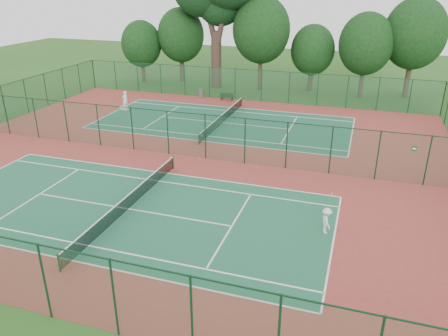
{
  "coord_description": "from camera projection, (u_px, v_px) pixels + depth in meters",
  "views": [
    {
      "loc": [
        12.46,
        -28.98,
        12.52
      ],
      "look_at": [
        4.6,
        -4.88,
        1.6
      ],
      "focal_mm": 35.0,
      "sensor_mm": 36.0,
      "label": 1
    }
  ],
  "objects": [
    {
      "name": "evergreen_row",
      "position": [
        265.0,
        89.0,
        54.84
      ],
      "size": [
        39.0,
        5.0,
        12.0
      ],
      "primitive_type": null,
      "color": "black",
      "rests_on": "ground"
    },
    {
      "name": "tennis_net_near",
      "position": [
        128.0,
        201.0,
        25.73
      ],
      "size": [
        0.1,
        12.9,
        0.97
      ],
      "color": "#14371D",
      "rests_on": "ground"
    },
    {
      "name": "bench",
      "position": [
        227.0,
        96.0,
        49.18
      ],
      "size": [
        1.5,
        0.44,
        0.93
      ],
      "rotation": [
        0.0,
        0.0,
        0.0
      ],
      "color": "black",
      "rests_on": "red_pad"
    },
    {
      "name": "stray_ball_b",
      "position": [
        256.0,
        167.0,
        31.72
      ],
      "size": [
        0.08,
        0.08,
        0.08
      ],
      "primitive_type": "sphere",
      "color": "#B3C82E",
      "rests_on": "red_pad"
    },
    {
      "name": "player_near",
      "position": [
        326.0,
        221.0,
        23.22
      ],
      "size": [
        0.89,
        1.09,
        1.48
      ],
      "primitive_type": "imported",
      "rotation": [
        0.0,
        0.0,
        1.99
      ],
      "color": "silver",
      "rests_on": "court_near"
    },
    {
      "name": "red_pad",
      "position": [
        187.0,
        156.0,
        33.8
      ],
      "size": [
        40.0,
        36.0,
        0.01
      ],
      "primitive_type": "cube",
      "color": "maroon",
      "rests_on": "ground"
    },
    {
      "name": "fence_south",
      "position": [
        13.0,
        274.0,
        17.39
      ],
      "size": [
        40.0,
        0.09,
        3.5
      ],
      "color": "#174525",
      "rests_on": "ground"
    },
    {
      "name": "fence_divider",
      "position": [
        186.0,
        135.0,
        33.11
      ],
      "size": [
        40.0,
        0.09,
        3.5
      ],
      "color": "#194C2B",
      "rests_on": "ground"
    },
    {
      "name": "ground",
      "position": [
        187.0,
        156.0,
        33.81
      ],
      "size": [
        120.0,
        120.0,
        0.0
      ],
      "primitive_type": "plane",
      "color": "#255119",
      "rests_on": "ground"
    },
    {
      "name": "kit_bag",
      "position": [
        124.0,
        108.0,
        45.82
      ],
      "size": [
        0.95,
        0.51,
        0.34
      ],
      "primitive_type": "cube",
      "rotation": [
        0.0,
        0.0,
        -0.2
      ],
      "color": "silver",
      "rests_on": "red_pad"
    },
    {
      "name": "court_near",
      "position": [
        129.0,
        209.0,
        25.94
      ],
      "size": [
        23.77,
        10.97,
        0.01
      ],
      "primitive_type": "cube",
      "color": "#1D5C3E",
      "rests_on": "red_pad"
    },
    {
      "name": "stray_ball_c",
      "position": [
        170.0,
        158.0,
        33.41
      ],
      "size": [
        0.07,
        0.07,
        0.07
      ],
      "primitive_type": "sphere",
      "color": "gold",
      "rests_on": "red_pad"
    },
    {
      "name": "fence_north",
      "position": [
        248.0,
        85.0,
        48.83
      ],
      "size": [
        40.0,
        0.09,
        3.5
      ],
      "color": "#1B5332",
      "rests_on": "ground"
    },
    {
      "name": "trash_bin",
      "position": [
        201.0,
        94.0,
        50.47
      ],
      "size": [
        0.68,
        0.68,
        0.94
      ],
      "primitive_type": "cylinder",
      "rotation": [
        0.0,
        0.0,
        -0.4
      ],
      "color": "slate",
      "rests_on": "red_pad"
    },
    {
      "name": "tennis_net_far",
      "position": [
        223.0,
        117.0,
        41.45
      ],
      "size": [
        0.1,
        12.9,
        0.97
      ],
      "color": "#163D1F",
      "rests_on": "ground"
    },
    {
      "name": "player_far",
      "position": [
        125.0,
        100.0,
        45.89
      ],
      "size": [
        0.66,
        0.8,
        1.88
      ],
      "primitive_type": "imported",
      "rotation": [
        0.0,
        0.0,
        -1.93
      ],
      "color": "white",
      "rests_on": "court_far"
    },
    {
      "name": "court_far",
      "position": [
        223.0,
        123.0,
        41.66
      ],
      "size": [
        23.77,
        10.97,
        0.01
      ],
      "primitive_type": "cube",
      "color": "#1B573D",
      "rests_on": "red_pad"
    },
    {
      "name": "stray_ball_a",
      "position": [
        200.0,
        158.0,
        33.28
      ],
      "size": [
        0.06,
        0.06,
        0.06
      ],
      "primitive_type": "sphere",
      "color": "#D5E936",
      "rests_on": "red_pad"
    }
  ]
}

